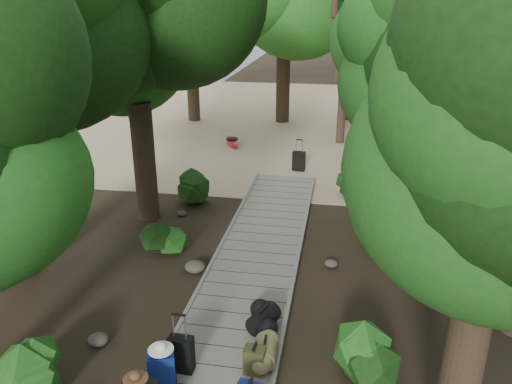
% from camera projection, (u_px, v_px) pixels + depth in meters
% --- Properties ---
extents(ground, '(120.00, 120.00, 0.00)m').
position_uv_depth(ground, '(246.00, 290.00, 10.56)').
color(ground, '#2E2217').
rests_on(ground, ground).
extents(sand_beach, '(40.00, 22.00, 0.02)m').
position_uv_depth(sand_beach, '(307.00, 119.00, 25.23)').
color(sand_beach, tan).
rests_on(sand_beach, ground).
extents(distant_hill, '(32.00, 16.00, 12.00)m').
position_uv_depth(distant_hill, '(1.00, 48.00, 61.03)').
color(distant_hill, black).
rests_on(distant_hill, ground).
extents(boardwalk, '(2.00, 12.00, 0.12)m').
position_uv_depth(boardwalk, '(254.00, 264.00, 11.45)').
color(boardwalk, slate).
rests_on(boardwalk, ground).
extents(backpack_left_c, '(0.48, 0.42, 0.75)m').
position_uv_depth(backpack_left_c, '(161.00, 369.00, 7.60)').
color(backpack_left_c, navy).
rests_on(backpack_left_c, boardwalk).
extents(backpack_right_d, '(0.35, 0.27, 0.52)m').
position_uv_depth(backpack_right_d, '(255.00, 359.00, 8.00)').
color(backpack_right_d, '#333B1B').
rests_on(backpack_right_d, boardwalk).
extents(duffel_right_khaki, '(0.42, 0.60, 0.39)m').
position_uv_depth(duffel_right_khaki, '(265.00, 351.00, 8.27)').
color(duffel_right_khaki, olive).
rests_on(duffel_right_khaki, boardwalk).
extents(duffel_right_black, '(0.60, 0.73, 0.40)m').
position_uv_depth(duffel_right_black, '(264.00, 319.00, 9.09)').
color(duffel_right_black, black).
rests_on(duffel_right_black, boardwalk).
extents(suitcase_on_boardwalk, '(0.41, 0.23, 0.62)m').
position_uv_depth(suitcase_on_boardwalk, '(181.00, 354.00, 8.03)').
color(suitcase_on_boardwalk, black).
rests_on(suitcase_on_boardwalk, boardwalk).
extents(lone_suitcase_on_sand, '(0.47, 0.31, 0.69)m').
position_uv_depth(lone_suitcase_on_sand, '(299.00, 161.00, 17.67)').
color(lone_suitcase_on_sand, black).
rests_on(lone_suitcase_on_sand, sand_beach).
extents(hat_brown, '(0.35, 0.35, 0.11)m').
position_uv_depth(hat_brown, '(135.00, 376.00, 6.82)').
color(hat_brown, '#51351E').
rests_on(hat_brown, backpack_left_b).
extents(hat_white, '(0.39, 0.39, 0.13)m').
position_uv_depth(hat_white, '(161.00, 346.00, 7.44)').
color(hat_white, silver).
rests_on(hat_white, backpack_left_c).
extents(kayak, '(2.10, 3.57, 0.36)m').
position_uv_depth(kayak, '(232.00, 140.00, 20.85)').
color(kayak, '#A50E13').
rests_on(kayak, sand_beach).
extents(sun_lounger, '(1.10, 2.12, 0.65)m').
position_uv_depth(sun_lounger, '(374.00, 145.00, 19.60)').
color(sun_lounger, silver).
rests_on(sun_lounger, sand_beach).
extents(tree_right_a, '(4.32, 4.32, 7.20)m').
position_uv_depth(tree_right_a, '(492.00, 209.00, 5.53)').
color(tree_right_a, black).
rests_on(tree_right_a, ground).
extents(tree_right_c, '(4.54, 4.54, 7.86)m').
position_uv_depth(tree_right_c, '(440.00, 94.00, 10.26)').
color(tree_right_c, black).
rests_on(tree_right_c, ground).
extents(tree_right_d, '(5.56, 5.56, 10.19)m').
position_uv_depth(tree_right_d, '(495.00, 30.00, 11.28)').
color(tree_right_d, black).
rests_on(tree_right_d, ground).
extents(tree_right_e, '(4.43, 4.43, 7.97)m').
position_uv_depth(tree_right_e, '(423.00, 64.00, 14.37)').
color(tree_right_e, black).
rests_on(tree_right_e, ground).
extents(tree_right_f, '(5.26, 5.26, 9.39)m').
position_uv_depth(tree_right_f, '(493.00, 32.00, 16.63)').
color(tree_right_f, black).
rests_on(tree_right_f, ground).
extents(tree_left_c, '(4.92, 4.92, 8.56)m').
position_uv_depth(tree_left_c, '(136.00, 62.00, 12.52)').
color(tree_left_c, black).
rests_on(tree_left_c, ground).
extents(tree_back_a, '(5.49, 5.49, 9.50)m').
position_uv_depth(tree_back_a, '(284.00, 21.00, 23.11)').
color(tree_back_a, black).
rests_on(tree_back_a, ground).
extents(tree_back_b, '(5.30, 5.30, 9.46)m').
position_uv_depth(tree_back_b, '(354.00, 21.00, 23.64)').
color(tree_back_b, black).
rests_on(tree_back_b, ground).
extents(tree_back_c, '(4.36, 4.36, 7.84)m').
position_uv_depth(tree_back_c, '(425.00, 40.00, 23.09)').
color(tree_back_c, black).
rests_on(tree_back_c, ground).
extents(tree_back_d, '(5.13, 5.13, 8.56)m').
position_uv_depth(tree_back_d, '(190.00, 31.00, 23.52)').
color(tree_back_d, black).
rests_on(tree_back_d, ground).
extents(palm_right_a, '(4.31, 4.31, 7.34)m').
position_uv_depth(palm_right_a, '(379.00, 78.00, 13.98)').
color(palm_right_a, '#134012').
rests_on(palm_right_a, ground).
extents(palm_right_b, '(4.05, 4.05, 7.82)m').
position_uv_depth(palm_right_b, '(428.00, 53.00, 17.99)').
color(palm_right_b, '#134012').
rests_on(palm_right_b, ground).
extents(palm_right_c, '(4.71, 4.71, 7.49)m').
position_uv_depth(palm_right_c, '(352.00, 52.00, 20.02)').
color(palm_right_c, '#134012').
rests_on(palm_right_c, ground).
extents(palm_left_a, '(4.50, 4.50, 7.16)m').
position_uv_depth(palm_left_a, '(131.00, 73.00, 15.49)').
color(palm_left_a, '#134012').
rests_on(palm_left_a, ground).
extents(rock_left_b, '(0.38, 0.34, 0.21)m').
position_uv_depth(rock_left_b, '(98.00, 340.00, 8.88)').
color(rock_left_b, '#4C473F').
rests_on(rock_left_b, ground).
extents(rock_left_c, '(0.48, 0.43, 0.26)m').
position_uv_depth(rock_left_c, '(195.00, 267.00, 11.22)').
color(rock_left_c, '#4C473F').
rests_on(rock_left_c, ground).
extents(rock_left_d, '(0.27, 0.24, 0.15)m').
position_uv_depth(rock_left_d, '(182.00, 213.00, 14.13)').
color(rock_left_d, '#4C473F').
rests_on(rock_left_d, ground).
extents(rock_right_b, '(0.47, 0.42, 0.26)m').
position_uv_depth(rock_right_b, '(357.00, 333.00, 9.01)').
color(rock_right_b, '#4C473F').
rests_on(rock_right_b, ground).
extents(rock_right_c, '(0.31, 0.28, 0.17)m').
position_uv_depth(rock_right_c, '(331.00, 263.00, 11.45)').
color(rock_right_c, '#4C473F').
rests_on(rock_right_c, ground).
extents(shrub_left_a, '(1.01, 1.01, 0.91)m').
position_uv_depth(shrub_left_a, '(33.00, 368.00, 7.68)').
color(shrub_left_a, '#1C4D17').
rests_on(shrub_left_a, ground).
extents(shrub_left_b, '(0.93, 0.93, 0.83)m').
position_uv_depth(shrub_left_b, '(163.00, 238.00, 11.90)').
color(shrub_left_b, '#1C4D17').
rests_on(shrub_left_b, ground).
extents(shrub_left_c, '(1.07, 1.07, 0.96)m').
position_uv_depth(shrub_left_c, '(194.00, 187.00, 14.97)').
color(shrub_left_c, '#1C4D17').
rests_on(shrub_left_c, ground).
extents(shrub_right_a, '(1.04, 1.04, 0.94)m').
position_uv_depth(shrub_right_a, '(369.00, 358.00, 7.88)').
color(shrub_right_a, '#1C4D17').
rests_on(shrub_right_a, ground).
extents(shrub_right_b, '(1.43, 1.43, 1.29)m').
position_uv_depth(shrub_right_b, '(381.00, 225.00, 12.08)').
color(shrub_right_b, '#1C4D17').
rests_on(shrub_right_b, ground).
extents(shrub_right_c, '(0.87, 0.87, 0.78)m').
position_uv_depth(shrub_right_c, '(347.00, 184.00, 15.47)').
color(shrub_right_c, '#1C4D17').
rests_on(shrub_right_c, ground).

